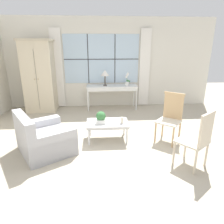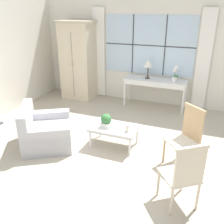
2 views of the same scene
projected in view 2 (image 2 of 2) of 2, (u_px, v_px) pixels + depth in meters
The scene contains 12 objects.
ground_plane at pixel (103, 155), 4.52m from camera, with size 14.00×14.00×0.00m, color #B2A893.
wall_back_windowed at pixel (149, 51), 6.55m from camera, with size 7.20×0.14×2.80m.
armoire at pixel (79, 61), 6.97m from camera, with size 0.94×0.73×2.14m.
console_table at pixel (155, 82), 6.43m from camera, with size 1.60×0.53×0.75m.
table_lamp at pixel (148, 64), 6.32m from camera, with size 0.26×0.26×0.49m.
potted_orchid at pixel (175, 76), 6.15m from camera, with size 0.16×0.13×0.41m.
armchair_upholstered at pixel (45, 132), 4.77m from camera, with size 1.27×1.31×0.79m.
side_chair_wooden at pixel (187, 134), 4.06m from camera, with size 0.62×0.62×1.03m.
accent_chair_wooden at pixel (184, 173), 3.14m from camera, with size 0.62×0.62×1.00m.
coffee_table at pixel (114, 129), 4.69m from camera, with size 0.88×0.56×0.40m.
potted_plant_small at pixel (106, 121), 4.63m from camera, with size 0.20×0.20×0.26m.
pillar_candle at pixel (127, 129), 4.45m from camera, with size 0.09×0.09×0.15m.
Camera 2 is at (1.58, -3.51, 2.50)m, focal length 40.00 mm.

